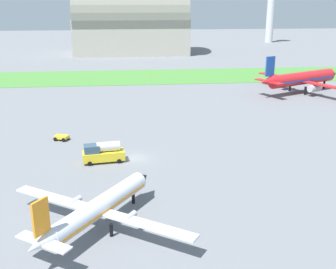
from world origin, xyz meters
TOP-DOWN VIEW (x-y plane):
  - ground_plane at (0.00, 0.00)m, footprint 600.00×600.00m
  - grass_taxiway_strip at (0.00, 74.75)m, footprint 360.00×28.00m
  - airplane_parked_jet_far at (46.75, 45.62)m, footprint 28.08×28.19m
  - airplane_foreground_turboprop at (-4.60, -21.48)m, footprint 20.58×18.12m
  - fuel_truck_midfield at (-5.00, -1.03)m, footprint 6.76×3.33m
  - baggage_cart_by_runway at (-13.01, 10.64)m, footprint 2.86×2.50m
  - hangar_distant at (2.67, 139.84)m, footprint 52.09×32.74m
  - control_tower at (85.17, 184.10)m, footprint 8.00×8.00m

SIDE VIEW (x-z plane):
  - ground_plane at x=0.00m, z-range 0.00..0.00m
  - grass_taxiway_strip at x=0.00m, z-range 0.00..0.08m
  - baggage_cart_by_runway at x=-13.01m, z-range 0.12..1.02m
  - fuel_truck_midfield at x=-5.00m, z-range -0.06..3.23m
  - airplane_foreground_turboprop at x=-4.60m, z-range -0.97..6.24m
  - airplane_parked_jet_far at x=46.75m, z-range -1.50..9.23m
  - hangar_distant at x=2.67m, z-range -2.11..33.29m
  - control_tower at x=85.17m, z-range 3.18..36.52m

